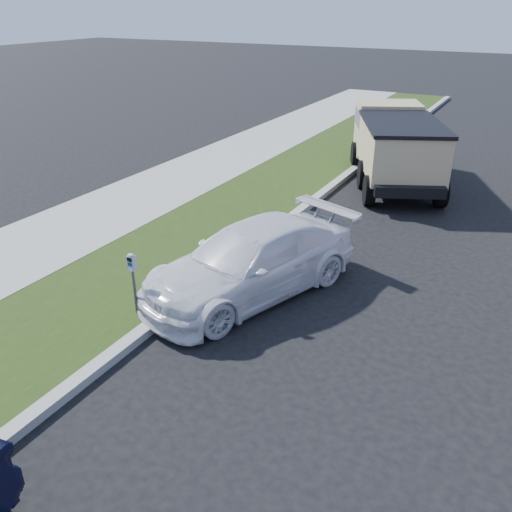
% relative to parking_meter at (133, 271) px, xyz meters
% --- Properties ---
extents(ground, '(120.00, 120.00, 0.00)m').
position_rel_parking_meter_xyz_m(ground, '(3.04, 0.51, -0.98)').
color(ground, black).
rests_on(ground, ground).
extents(streetside, '(6.12, 50.00, 0.15)m').
position_rel_parking_meter_xyz_m(streetside, '(-2.53, 2.51, -0.91)').
color(streetside, gray).
rests_on(streetside, ground).
extents(parking_meter, '(0.17, 0.12, 1.20)m').
position_rel_parking_meter_xyz_m(parking_meter, '(0.00, 0.00, 0.00)').
color(parking_meter, '#3F4247').
rests_on(parking_meter, ground).
extents(white_wagon, '(3.41, 5.06, 1.36)m').
position_rel_parking_meter_xyz_m(white_wagon, '(1.36, 1.93, -0.30)').
color(white_wagon, white).
rests_on(white_wagon, ground).
extents(dump_truck, '(4.12, 5.90, 2.18)m').
position_rel_parking_meter_xyz_m(dump_truck, '(1.83, 10.28, 0.25)').
color(dump_truck, black).
rests_on(dump_truck, ground).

